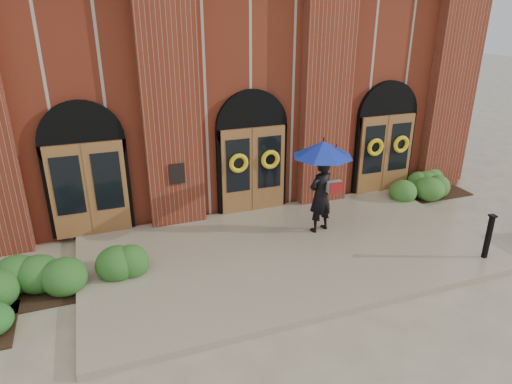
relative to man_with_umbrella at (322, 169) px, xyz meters
name	(u,v)px	position (x,y,z in m)	size (l,w,h in m)	color
ground	(290,257)	(-1.21, -0.83, -1.90)	(90.00, 90.00, 0.00)	tan
landing	(288,252)	(-1.21, -0.68, -1.82)	(10.00, 5.30, 0.15)	gray
church_building	(200,70)	(-1.21, 7.95, 1.60)	(16.20, 12.53, 7.00)	maroon
man_with_umbrella	(322,169)	(0.00, 0.00, 0.00)	(1.94, 1.94, 2.50)	black
metal_post	(489,235)	(3.09, -2.69, -1.15)	(0.16, 0.16, 1.13)	black
hedge_wall_left	(65,273)	(-6.41, -0.33, -1.52)	(2.93, 1.17, 0.75)	#25541C
hedge_wall_right	(425,185)	(4.60, 1.37, -1.55)	(2.73, 1.09, 0.70)	#306021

